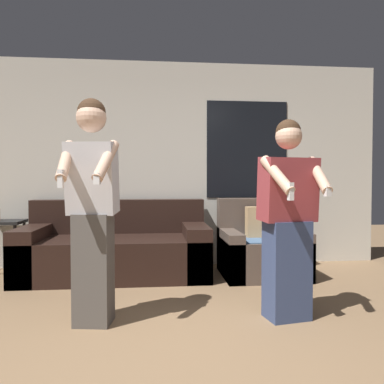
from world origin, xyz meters
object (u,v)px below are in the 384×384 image
couch (116,250)px  person_right (288,220)px  person_left (92,207)px  side_table (5,231)px  armchair (261,249)px

couch → person_right: 2.25m
couch → person_left: person_left is taller
side_table → armchair: bearing=-7.7°
armchair → person_right: size_ratio=0.59×
side_table → person_left: person_left is taller
person_left → couch: bearing=89.1°
side_table → person_left: 2.28m
person_left → person_right: person_left is taller
couch → side_table: bearing=168.9°
person_right → person_left: bearing=178.8°
side_table → person_left: bearing=-53.1°
side_table → couch: bearing=-11.1°
side_table → person_right: size_ratio=0.49×
couch → person_right: bearing=-45.5°
armchair → person_right: person_right is taller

